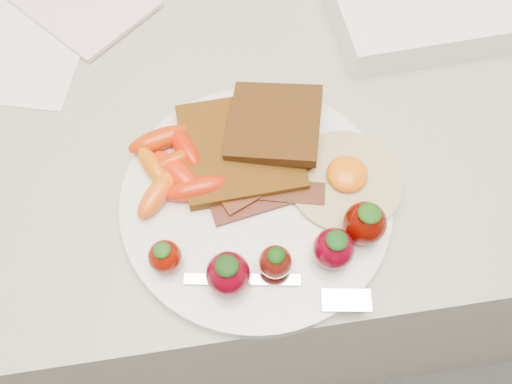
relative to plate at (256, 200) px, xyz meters
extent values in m
cube|color=gray|center=(0.02, 0.17, -0.46)|extent=(2.00, 0.60, 0.90)
cylinder|color=white|center=(0.00, 0.00, 0.00)|extent=(0.27, 0.27, 0.02)
cube|color=black|center=(-0.01, 0.05, 0.02)|extent=(0.12, 0.12, 0.01)
cube|color=black|center=(0.03, 0.07, 0.03)|extent=(0.11, 0.11, 0.02)
cylinder|color=beige|center=(0.09, 0.00, 0.01)|extent=(0.13, 0.13, 0.01)
ellipsoid|color=orange|center=(0.09, 0.01, 0.02)|extent=(0.05, 0.05, 0.02)
cube|color=#43140D|center=(0.00, -0.01, 0.01)|extent=(0.10, 0.04, 0.00)
cube|color=black|center=(0.02, 0.00, 0.01)|extent=(0.10, 0.05, 0.00)
cube|color=#37130C|center=(0.01, 0.01, 0.02)|extent=(0.10, 0.06, 0.00)
ellipsoid|color=#BF3400|center=(-0.08, 0.05, 0.02)|extent=(0.06, 0.04, 0.02)
ellipsoid|color=red|center=(-0.07, 0.03, 0.02)|extent=(0.06, 0.07, 0.02)
ellipsoid|color=#E5510C|center=(-0.09, 0.01, 0.02)|extent=(0.06, 0.06, 0.02)
ellipsoid|color=red|center=(-0.06, 0.06, 0.02)|extent=(0.04, 0.06, 0.02)
ellipsoid|color=#C62C00|center=(-0.09, 0.07, 0.02)|extent=(0.07, 0.04, 0.02)
ellipsoid|color=red|center=(-0.06, 0.01, 0.02)|extent=(0.07, 0.03, 0.02)
ellipsoid|color=#D15F06|center=(-0.10, 0.04, 0.02)|extent=(0.04, 0.06, 0.02)
ellipsoid|color=#6F0C01|center=(-0.09, -0.06, 0.03)|extent=(0.03, 0.03, 0.03)
ellipsoid|color=#174911|center=(-0.09, -0.06, 0.04)|extent=(0.02, 0.02, 0.01)
ellipsoid|color=#5E000F|center=(-0.04, -0.08, 0.03)|extent=(0.04, 0.04, 0.04)
ellipsoid|color=black|center=(-0.04, -0.08, 0.05)|extent=(0.02, 0.02, 0.01)
ellipsoid|color=#4D0E08|center=(0.01, -0.07, 0.03)|extent=(0.03, 0.03, 0.03)
ellipsoid|color=#0C3807|center=(0.01, -0.07, 0.04)|extent=(0.02, 0.02, 0.01)
ellipsoid|color=#5C000F|center=(0.06, -0.07, 0.03)|extent=(0.04, 0.04, 0.04)
ellipsoid|color=#0E3A0D|center=(0.06, -0.07, 0.05)|extent=(0.02, 0.02, 0.01)
ellipsoid|color=#4B0500|center=(0.09, -0.05, 0.03)|extent=(0.04, 0.04, 0.05)
ellipsoid|color=#14440A|center=(0.09, -0.05, 0.05)|extent=(0.02, 0.02, 0.01)
cube|color=silver|center=(-0.02, -0.08, 0.01)|extent=(0.11, 0.03, 0.00)
cube|color=silver|center=(0.06, -0.12, 0.01)|extent=(0.05, 0.03, 0.00)
cube|color=white|center=(-0.25, 0.28, -0.01)|extent=(0.23, 0.27, 0.00)
camera|label=1|loc=(-0.03, -0.21, 0.45)|focal=35.00mm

